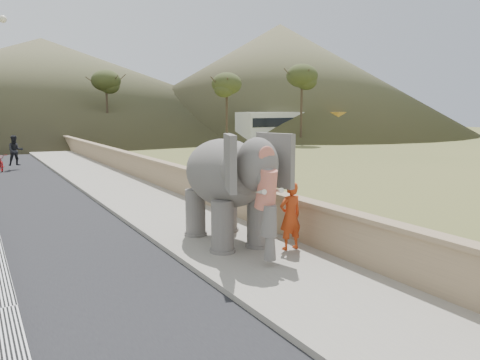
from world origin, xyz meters
The scene contains 12 objects.
ground centered at (0.00, 0.00, 0.00)m, with size 160.00×160.00×0.00m, color olive.
walkway centered at (0.00, 10.00, 0.07)m, with size 3.00×120.00×0.15m, color #9E9687.
parapet centered at (1.65, 10.00, 0.55)m, with size 0.30×120.00×1.10m, color tan.
cow centered at (6.15, 11.13, 0.58)m, with size 0.62×1.37×1.16m, color brown.
distant_car centered at (18.02, 34.97, 0.72)m, with size 1.70×4.23×1.44m, color #BAB9C0.
bus_white centered at (23.50, 33.08, 1.55)m, with size 2.50×11.00×3.10m, color silver.
bus_orange centered at (33.17, 32.70, 1.55)m, with size 2.50×11.00×3.10m, color gold.
hill_right centered at (36.00, 52.00, 8.00)m, with size 56.00×56.00×16.00m, color brown.
hill_far centered at (5.00, 70.00, 7.00)m, with size 80.00×80.00×14.00m, color brown.
elephant_and_man centered at (0.02, 2.24, 1.47)m, with size 2.25×3.75×2.66m.
motorcyclist centered at (-3.60, 21.15, 0.76)m, with size 1.64×1.82×1.95m.
trees centered at (-1.72, 27.29, 4.04)m, with size 41.17×42.69×8.93m.
Camera 1 is at (-5.30, -7.64, 3.36)m, focal length 35.00 mm.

